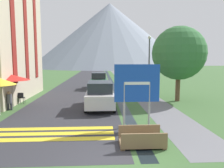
% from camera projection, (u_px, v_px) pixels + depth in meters
% --- Properties ---
extents(ground_plane, '(160.00, 160.00, 0.00)m').
position_uv_depth(ground_plane, '(104.00, 86.00, 26.70)').
color(ground_plane, '#3D6033').
extents(road, '(6.40, 60.00, 0.01)m').
position_uv_depth(road, '(88.00, 79.00, 36.49)').
color(road, '#2D2D33').
rests_on(road, ground_plane).
extents(footpath, '(2.20, 60.00, 0.01)m').
position_uv_depth(footpath, '(124.00, 79.00, 36.81)').
color(footpath, slate).
rests_on(footpath, ground_plane).
extents(drainage_channel, '(0.60, 60.00, 0.00)m').
position_uv_depth(drainage_channel, '(110.00, 79.00, 36.69)').
color(drainage_channel, black).
rests_on(drainage_channel, ground_plane).
extents(crosswalk_marking, '(5.44, 1.84, 0.01)m').
position_uv_depth(crosswalk_marking, '(53.00, 134.00, 9.73)').
color(crosswalk_marking, yellow).
rests_on(crosswalk_marking, ground_plane).
extents(mountain_distant, '(64.99, 64.99, 26.36)m').
position_uv_depth(mountain_distant, '(110.00, 35.00, 91.75)').
color(mountain_distant, gray).
rests_on(mountain_distant, ground_plane).
extents(road_sign, '(2.16, 0.11, 3.07)m').
position_uv_depth(road_sign, '(137.00, 87.00, 10.37)').
color(road_sign, '#9E9EA3').
rests_on(road_sign, ground_plane).
extents(footbridge, '(1.70, 1.10, 0.65)m').
position_uv_depth(footbridge, '(142.00, 140.00, 8.40)').
color(footbridge, brown).
rests_on(footbridge, ground_plane).
extents(parked_car_near, '(1.94, 4.27, 1.82)m').
position_uv_depth(parked_car_near, '(100.00, 95.00, 14.69)').
color(parked_car_near, silver).
rests_on(parked_car_near, ground_plane).
extents(parked_car_far, '(1.87, 4.05, 1.82)m').
position_uv_depth(parked_car_far, '(99.00, 81.00, 24.55)').
color(parked_car_far, '#28663D').
rests_on(parked_car_far, ground_plane).
extents(cafe_chair_far_right, '(0.40, 0.40, 0.85)m').
position_uv_depth(cafe_chair_far_right, '(15.00, 97.00, 16.24)').
color(cafe_chair_far_right, black).
rests_on(cafe_chair_far_right, ground_plane).
extents(cafe_chair_middle, '(0.40, 0.40, 0.85)m').
position_uv_depth(cafe_chair_middle, '(8.00, 100.00, 15.08)').
color(cafe_chair_middle, black).
rests_on(cafe_chair_middle, ground_plane).
extents(cafe_chair_far_left, '(0.40, 0.40, 0.85)m').
position_uv_depth(cafe_chair_far_left, '(21.00, 97.00, 16.17)').
color(cafe_chair_far_left, black).
rests_on(cafe_chair_far_left, ground_plane).
extents(cafe_umbrella_middle_red, '(2.37, 2.37, 2.25)m').
position_uv_depth(cafe_umbrella_middle_red, '(12.00, 77.00, 14.91)').
color(cafe_umbrella_middle_red, '#B7B2A8').
rests_on(cafe_umbrella_middle_red, ground_plane).
extents(person_seated_near, '(0.32, 0.32, 1.25)m').
position_uv_depth(person_seated_near, '(9.00, 100.00, 14.16)').
color(person_seated_near, '#282833').
rests_on(person_seated_near, ground_plane).
extents(person_standing_terrace, '(0.32, 0.32, 1.80)m').
position_uv_depth(person_standing_terrace, '(10.00, 91.00, 15.71)').
color(person_standing_terrace, '#282833').
rests_on(person_standing_terrace, ground_plane).
extents(streetlamp, '(0.28, 0.28, 5.31)m').
position_uv_depth(streetlamp, '(149.00, 61.00, 19.03)').
color(streetlamp, '#515156').
rests_on(streetlamp, ground_plane).
extents(tree_by_path, '(4.15, 4.15, 5.85)m').
position_uv_depth(tree_by_path, '(179.00, 53.00, 16.92)').
color(tree_by_path, brown).
rests_on(tree_by_path, ground_plane).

